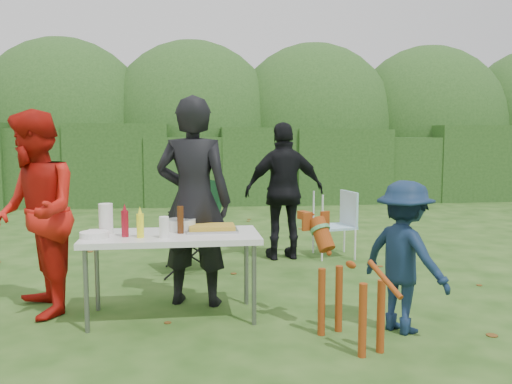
{
  "coord_description": "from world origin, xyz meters",
  "views": [
    {
      "loc": [
        -0.25,
        -4.53,
        1.6
      ],
      "look_at": [
        0.49,
        0.99,
        1.0
      ],
      "focal_mm": 38.0,
      "sensor_mm": 36.0,
      "label": 1
    }
  ],
  "objects": [
    {
      "name": "ground",
      "position": [
        0.0,
        0.0,
        0.0
      ],
      "size": [
        80.0,
        80.0,
        0.0
      ],
      "primitive_type": "plane",
      "color": "#1E4211"
    },
    {
      "name": "hedge_row",
      "position": [
        0.0,
        8.0,
        0.85
      ],
      "size": [
        22.0,
        1.4,
        1.7
      ],
      "primitive_type": "cube",
      "color": "#23471C",
      "rests_on": "ground"
    },
    {
      "name": "shrub_backdrop",
      "position": [
        0.0,
        9.6,
        1.6
      ],
      "size": [
        20.0,
        2.6,
        3.2
      ],
      "primitive_type": "ellipsoid",
      "color": "#3D6628",
      "rests_on": "ground"
    },
    {
      "name": "folding_table",
      "position": [
        -0.36,
        0.13,
        0.69
      ],
      "size": [
        1.5,
        0.7,
        0.74
      ],
      "color": "silver",
      "rests_on": "ground"
    },
    {
      "name": "person_cook",
      "position": [
        -0.16,
        0.5,
        0.97
      ],
      "size": [
        0.81,
        0.64,
        1.95
      ],
      "primitive_type": "imported",
      "rotation": [
        0.0,
        0.0,
        2.87
      ],
      "color": "black",
      "rests_on": "ground"
    },
    {
      "name": "person_red_jacket",
      "position": [
        -1.54,
        0.36,
        0.91
      ],
      "size": [
        0.97,
        1.08,
        1.81
      ],
      "primitive_type": "imported",
      "rotation": [
        0.0,
        0.0,
        -1.18
      ],
      "color": "red",
      "rests_on": "ground"
    },
    {
      "name": "person_black_puffy",
      "position": [
        1.03,
        2.22,
        0.87
      ],
      "size": [
        1.06,
        0.51,
        1.75
      ],
      "primitive_type": "imported",
      "rotation": [
        0.0,
        0.0,
        3.23
      ],
      "color": "black",
      "rests_on": "ground"
    },
    {
      "name": "child",
      "position": [
        1.51,
        -0.45,
        0.61
      ],
      "size": [
        0.79,
        0.92,
        1.23
      ],
      "primitive_type": "imported",
      "rotation": [
        0.0,
        0.0,
        2.1
      ],
      "color": "#10233E",
      "rests_on": "ground"
    },
    {
      "name": "dog",
      "position": [
        0.99,
        -0.66,
        0.47
      ],
      "size": [
        0.73,
        1.06,
        0.94
      ],
      "primitive_type": null,
      "rotation": [
        0.0,
        0.0,
        1.95
      ],
      "color": "#8A3811",
      "rests_on": "ground"
    },
    {
      "name": "camping_chair",
      "position": [
        -0.18,
        1.75,
        0.54
      ],
      "size": [
        0.87,
        0.87,
        1.07
      ],
      "primitive_type": null,
      "rotation": [
        0.0,
        0.0,
        3.51
      ],
      "color": "#10391C",
      "rests_on": "ground"
    },
    {
      "name": "lawn_chair",
      "position": [
        1.69,
        2.25,
        0.43
      ],
      "size": [
        0.6,
        0.6,
        0.86
      ],
      "primitive_type": null,
      "rotation": [
        0.0,
        0.0,
        3.33
      ],
      "color": "#56ACD0",
      "rests_on": "ground"
    },
    {
      "name": "food_tray",
      "position": [
        -0.01,
        0.22,
        0.75
      ],
      "size": [
        0.45,
        0.3,
        0.02
      ],
      "primitive_type": "cube",
      "color": "#B7B7BA",
      "rests_on": "folding_table"
    },
    {
      "name": "focaccia_bread",
      "position": [
        -0.01,
        0.22,
        0.78
      ],
      "size": [
        0.4,
        0.26,
        0.04
      ],
      "primitive_type": "cube",
      "color": "gold",
      "rests_on": "food_tray"
    },
    {
      "name": "mustard_bottle",
      "position": [
        -0.61,
        -0.0,
        0.84
      ],
      "size": [
        0.06,
        0.06,
        0.2
      ],
      "primitive_type": "cylinder",
      "color": "#FFFA22",
      "rests_on": "folding_table"
    },
    {
      "name": "ketchup_bottle",
      "position": [
        -0.74,
        0.05,
        0.85
      ],
      "size": [
        0.06,
        0.06,
        0.22
      ],
      "primitive_type": "cylinder",
      "color": "maroon",
      "rests_on": "folding_table"
    },
    {
      "name": "beer_bottle",
      "position": [
        -0.28,
        0.14,
        0.86
      ],
      "size": [
        0.06,
        0.06,
        0.24
      ],
      "primitive_type": "cylinder",
      "color": "#47230F",
      "rests_on": "folding_table"
    },
    {
      "name": "paper_towel_roll",
      "position": [
        -0.92,
        0.23,
        0.87
      ],
      "size": [
        0.12,
        0.12,
        0.26
      ],
      "primitive_type": "cylinder",
      "color": "white",
      "rests_on": "folding_table"
    },
    {
      "name": "cup_stack",
      "position": [
        -0.42,
        -0.05,
        0.83
      ],
      "size": [
        0.08,
        0.08,
        0.18
      ],
      "primitive_type": "cylinder",
      "color": "white",
      "rests_on": "folding_table"
    },
    {
      "name": "pasta_bowl",
      "position": [
        -0.28,
        0.3,
        0.79
      ],
      "size": [
        0.26,
        0.26,
        0.1
      ],
      "primitive_type": "cylinder",
      "color": "silver",
      "rests_on": "folding_table"
    },
    {
      "name": "plate_stack",
      "position": [
        -0.99,
        0.04,
        0.77
      ],
      "size": [
        0.24,
        0.24,
        0.05
      ],
      "primitive_type": "cylinder",
      "color": "white",
      "rests_on": "folding_table"
    }
  ]
}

